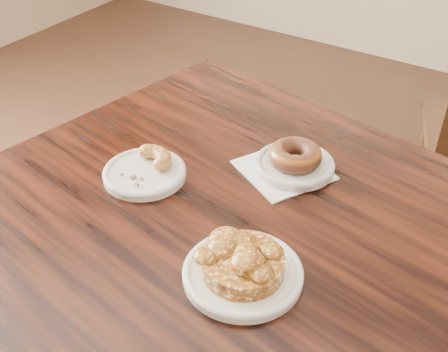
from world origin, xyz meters
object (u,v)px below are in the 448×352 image
Objects in this scene: cafe_table at (213,349)px; apple_fritter at (243,261)px; glazed_donut at (295,155)px; cruller_fragment at (144,165)px.

apple_fritter is (0.12, -0.10, 0.41)m from cafe_table.
cruller_fragment is at bearing -142.53° from glazed_donut.
cruller_fragment is at bearing 157.85° from apple_fritter.
cafe_table is 0.43m from cruller_fragment.
cafe_table is 0.45m from glazed_donut.
cafe_table is at bearing -4.05° from cruller_fragment.
cafe_table is at bearing -110.23° from glazed_donut.
glazed_donut is (0.06, 0.17, 0.41)m from cafe_table.
cafe_table is 0.44m from apple_fritter.
cruller_fragment is (-0.15, 0.01, 0.40)m from cafe_table.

